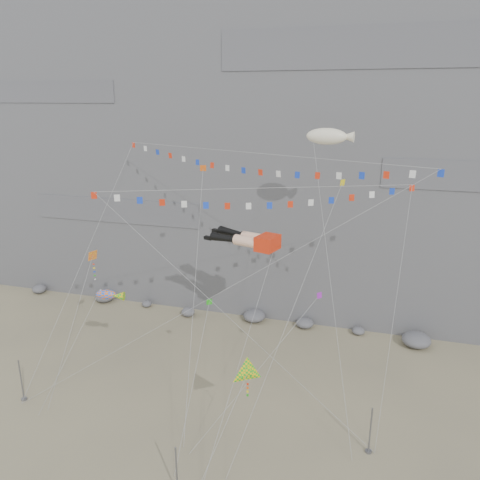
{
  "coord_description": "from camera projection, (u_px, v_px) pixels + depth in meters",
  "views": [
    {
      "loc": [
        12.2,
        -31.75,
        25.31
      ],
      "look_at": [
        0.53,
        9.0,
        12.4
      ],
      "focal_mm": 35.0,
      "sensor_mm": 36.0,
      "label": 1
    }
  ],
  "objects": [
    {
      "name": "small_kite_b",
      "position": [
        317.0,
        298.0,
        37.46
      ],
      "size": [
        8.69,
        9.3,
        15.56
      ],
      "color": "purple",
      "rests_on": "ground"
    },
    {
      "name": "anchor_pole_left",
      "position": [
        21.0,
        380.0,
        40.35
      ],
      "size": [
        0.12,
        0.12,
        3.91
      ],
      "primitive_type": "cylinder",
      "color": "slate",
      "rests_on": "ground"
    },
    {
      "name": "small_kite_c",
      "position": [
        209.0,
        304.0,
        39.1
      ],
      "size": [
        1.36,
        10.5,
        13.28
      ],
      "color": "green",
      "rests_on": "ground"
    },
    {
      "name": "small_kite_a",
      "position": [
        203.0,
        173.0,
        41.34
      ],
      "size": [
        3.09,
        12.75,
        22.91
      ],
      "color": "#EC5813",
      "rests_on": "ground"
    },
    {
      "name": "legs_kite",
      "position": [
        248.0,
        239.0,
        43.12
      ],
      "size": [
        7.64,
        18.08,
        19.93
      ],
      "rotation": [
        0.0,
        0.0,
        -0.29
      ],
      "color": "red",
      "rests_on": "ground"
    },
    {
      "name": "anchor_pole_center",
      "position": [
        177.0,
        471.0,
        30.59
      ],
      "size": [
        0.12,
        0.12,
        3.78
      ],
      "primitive_type": "cylinder",
      "color": "slate",
      "rests_on": "ground"
    },
    {
      "name": "cliff",
      "position": [
        284.0,
        100.0,
        61.93
      ],
      "size": [
        80.0,
        28.0,
        50.0
      ],
      "primitive_type": "cube",
      "color": "slate",
      "rests_on": "ground"
    },
    {
      "name": "anchor_pole_right",
      "position": [
        370.0,
        431.0,
        34.29
      ],
      "size": [
        0.12,
        0.12,
        3.85
      ],
      "primitive_type": "cylinder",
      "color": "slate",
      "rests_on": "ground"
    },
    {
      "name": "fish_windsock",
      "position": [
        106.0,
        295.0,
        41.54
      ],
      "size": [
        4.89,
        7.49,
        11.22
      ],
      "color": "orange",
      "rests_on": "ground"
    },
    {
      "name": "ground",
      "position": [
        205.0,
        408.0,
        39.78
      ],
      "size": [
        120.0,
        120.0,
        0.0
      ],
      "primitive_type": "plane",
      "color": "gray",
      "rests_on": "ground"
    },
    {
      "name": "harlequin_kite",
      "position": [
        93.0,
        256.0,
        42.91
      ],
      "size": [
        1.79,
        8.57,
        13.71
      ],
      "color": "red",
      "rests_on": "ground"
    },
    {
      "name": "delta_kite",
      "position": [
        247.0,
        373.0,
        33.06
      ],
      "size": [
        3.46,
        4.93,
        8.56
      ],
      "color": "yellow",
      "rests_on": "ground"
    },
    {
      "name": "talus_boulders",
      "position": [
        254.0,
        316.0,
        55.24
      ],
      "size": [
        60.0,
        3.0,
        1.2
      ],
      "primitive_type": null,
      "color": "slate",
      "rests_on": "ground"
    },
    {
      "name": "blimp_windsock",
      "position": [
        327.0,
        137.0,
        41.22
      ],
      "size": [
        6.79,
        14.62,
        26.26
      ],
      "color": "white",
      "rests_on": "ground"
    },
    {
      "name": "flag_banner_lower",
      "position": [
        259.0,
        189.0,
        38.16
      ],
      "size": [
        24.3,
        11.7,
        22.04
      ],
      "color": "red",
      "rests_on": "ground"
    },
    {
      "name": "small_kite_d",
      "position": [
        341.0,
        187.0,
        40.32
      ],
      "size": [
        6.32,
        16.94,
        25.06
      ],
      "color": "yellow",
      "rests_on": "ground"
    },
    {
      "name": "flag_banner_upper",
      "position": [
        252.0,
        153.0,
        41.86
      ],
      "size": [
        32.23,
        19.32,
        29.71
      ],
      "color": "red",
      "rests_on": "ground"
    }
  ]
}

